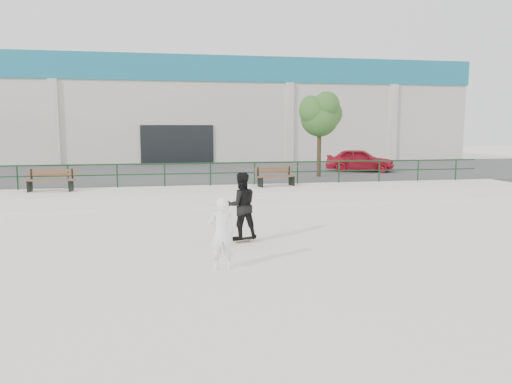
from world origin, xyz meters
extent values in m
plane|color=silver|center=(0.00, 0.00, 0.00)|extent=(120.00, 120.00, 0.00)
cube|color=silver|center=(0.00, 9.50, 0.25)|extent=(30.00, 3.00, 0.50)
cube|color=#3E3E3E|center=(0.00, 18.00, 0.25)|extent=(60.00, 14.00, 0.50)
cylinder|color=#14381D|center=(0.00, 10.80, 1.50)|extent=(28.00, 0.06, 0.06)
cylinder|color=#14381D|center=(0.00, 10.80, 1.05)|extent=(28.00, 0.05, 0.05)
cylinder|color=#14381D|center=(-7.00, 10.80, 1.00)|extent=(0.06, 0.06, 1.00)
cylinder|color=#14381D|center=(-5.00, 10.80, 1.00)|extent=(0.06, 0.06, 1.00)
cylinder|color=#14381D|center=(-3.00, 10.80, 1.00)|extent=(0.06, 0.06, 1.00)
cylinder|color=#14381D|center=(-1.00, 10.80, 1.00)|extent=(0.06, 0.06, 1.00)
cylinder|color=#14381D|center=(1.00, 10.80, 1.00)|extent=(0.06, 0.06, 1.00)
cylinder|color=#14381D|center=(3.00, 10.80, 1.00)|extent=(0.06, 0.06, 1.00)
cylinder|color=#14381D|center=(5.00, 10.80, 1.00)|extent=(0.06, 0.06, 1.00)
cylinder|color=#14381D|center=(7.00, 10.80, 1.00)|extent=(0.06, 0.06, 1.00)
cylinder|color=#14381D|center=(9.00, 10.80, 1.00)|extent=(0.06, 0.06, 1.00)
cylinder|color=#14381D|center=(11.00, 10.80, 1.00)|extent=(0.06, 0.06, 1.00)
cylinder|color=#14381D|center=(13.00, 10.80, 1.00)|extent=(0.06, 0.06, 1.00)
cube|color=silver|center=(0.00, 32.00, 4.00)|extent=(44.00, 16.00, 8.00)
cube|color=#1B748B|center=(0.00, 32.00, 7.10)|extent=(44.20, 16.20, 1.80)
cube|color=black|center=(0.00, 23.95, 1.60)|extent=(5.00, 0.15, 3.20)
cube|color=silver|center=(-8.00, 23.90, 3.10)|extent=(0.60, 0.25, 6.20)
cube|color=silver|center=(8.00, 23.90, 3.10)|extent=(0.60, 0.25, 6.20)
cube|color=silver|center=(16.00, 23.90, 3.10)|extent=(0.60, 0.25, 6.20)
cube|color=brown|center=(-5.57, 9.81, 0.96)|extent=(1.94, 0.29, 0.04)
cube|color=brown|center=(-5.56, 10.01, 0.96)|extent=(1.94, 0.29, 0.04)
cube|color=brown|center=(-5.54, 10.20, 0.96)|extent=(1.94, 0.29, 0.04)
cube|color=brown|center=(-5.53, 10.29, 1.17)|extent=(1.94, 0.20, 0.11)
cube|color=brown|center=(-5.53, 10.29, 1.32)|extent=(1.94, 0.20, 0.11)
cube|color=black|center=(-6.36, 10.07, 0.73)|extent=(0.11, 0.54, 0.45)
cube|color=black|center=(-6.34, 10.35, 1.17)|extent=(0.07, 0.06, 0.45)
cube|color=black|center=(-4.75, 9.94, 0.73)|extent=(0.11, 0.54, 0.45)
cube|color=black|center=(-4.73, 10.22, 1.17)|extent=(0.07, 0.06, 0.45)
cube|color=brown|center=(3.85, 9.83, 0.94)|extent=(1.81, 0.50, 0.04)
cube|color=brown|center=(3.81, 10.01, 0.94)|extent=(1.81, 0.50, 0.04)
cube|color=brown|center=(3.77, 10.19, 0.94)|extent=(1.81, 0.50, 0.04)
cube|color=brown|center=(3.76, 10.27, 1.13)|extent=(1.79, 0.42, 0.10)
cube|color=brown|center=(3.76, 10.27, 1.27)|extent=(1.79, 0.42, 0.10)
cube|color=black|center=(3.07, 9.85, 0.71)|extent=(0.16, 0.51, 0.43)
cube|color=black|center=(3.01, 10.11, 1.13)|extent=(0.07, 0.06, 0.43)
cube|color=black|center=(4.55, 10.17, 0.71)|extent=(0.16, 0.51, 0.43)
cube|color=black|center=(4.50, 10.42, 1.13)|extent=(0.07, 0.06, 0.43)
cylinder|color=#3D2F1E|center=(6.96, 13.72, 1.81)|extent=(0.22, 0.22, 2.62)
sphere|color=#355B21|center=(6.96, 13.72, 3.56)|extent=(1.97, 1.97, 1.97)
sphere|color=#355B21|center=(7.51, 14.05, 3.78)|extent=(1.53, 1.53, 1.53)
sphere|color=#355B21|center=(6.52, 13.50, 3.89)|extent=(1.42, 1.42, 1.42)
sphere|color=#355B21|center=(7.18, 13.29, 4.22)|extent=(1.31, 1.31, 1.31)
sphere|color=#355B21|center=(6.63, 14.16, 4.11)|extent=(1.20, 1.20, 1.20)
imported|color=#B31629|center=(10.24, 16.17, 1.16)|extent=(4.20, 2.96, 1.33)
cube|color=black|center=(0.95, 1.90, 0.09)|extent=(0.80, 0.45, 0.02)
cube|color=brown|center=(0.95, 1.90, 0.07)|extent=(0.80, 0.45, 0.01)
cube|color=#97979C|center=(0.71, 1.81, 0.04)|extent=(0.11, 0.17, 0.03)
cube|color=#97979C|center=(1.20, 1.98, 0.04)|extent=(0.11, 0.17, 0.03)
cylinder|color=white|center=(0.74, 1.72, 0.03)|extent=(0.06, 0.04, 0.06)
cylinder|color=white|center=(0.68, 1.90, 0.03)|extent=(0.06, 0.04, 0.06)
cylinder|color=white|center=(1.23, 1.89, 0.03)|extent=(0.06, 0.04, 0.06)
cylinder|color=white|center=(1.17, 2.07, 0.03)|extent=(0.06, 0.04, 0.06)
imported|color=black|center=(0.95, 1.90, 1.00)|extent=(0.95, 0.77, 1.81)
imported|color=white|center=(0.13, -0.59, 0.80)|extent=(0.58, 0.38, 1.59)
camera|label=1|loc=(-1.13, -11.20, 3.12)|focal=35.00mm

